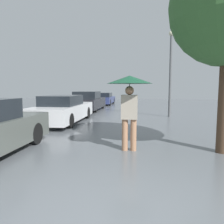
{
  "coord_description": "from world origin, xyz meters",
  "views": [
    {
      "loc": [
        0.38,
        -2.2,
        1.56
      ],
      "look_at": [
        -0.31,
        3.16,
        0.97
      ],
      "focal_mm": 35.0,
      "sensor_mm": 36.0,
      "label": 1
    }
  ],
  "objects_px": {
    "street_lamp": "(171,67)",
    "parked_car_third": "(88,101)",
    "pedestrian": "(130,90)",
    "parked_car_second": "(63,110)",
    "parked_car_farthest": "(103,99)"
  },
  "relations": [
    {
      "from": "pedestrian",
      "to": "parked_car_third",
      "type": "distance_m",
      "value": 10.39
    },
    {
      "from": "parked_car_farthest",
      "to": "street_lamp",
      "type": "distance_m",
      "value": 10.18
    },
    {
      "from": "pedestrian",
      "to": "parked_car_second",
      "type": "relative_size",
      "value": 0.41
    },
    {
      "from": "street_lamp",
      "to": "parked_car_second",
      "type": "bearing_deg",
      "value": -152.22
    },
    {
      "from": "parked_car_third",
      "to": "parked_car_farthest",
      "type": "bearing_deg",
      "value": 88.41
    },
    {
      "from": "pedestrian",
      "to": "parked_car_farthest",
      "type": "height_order",
      "value": "pedestrian"
    },
    {
      "from": "pedestrian",
      "to": "parked_car_third",
      "type": "relative_size",
      "value": 0.41
    },
    {
      "from": "pedestrian",
      "to": "parked_car_second",
      "type": "distance_m",
      "value": 5.33
    },
    {
      "from": "parked_car_third",
      "to": "pedestrian",
      "type": "bearing_deg",
      "value": -70.61
    },
    {
      "from": "parked_car_farthest",
      "to": "street_lamp",
      "type": "relative_size",
      "value": 0.96
    },
    {
      "from": "street_lamp",
      "to": "parked_car_farthest",
      "type": "bearing_deg",
      "value": 121.05
    },
    {
      "from": "parked_car_third",
      "to": "parked_car_farthest",
      "type": "xyz_separation_m",
      "value": [
        0.16,
        5.6,
        -0.08
      ]
    },
    {
      "from": "street_lamp",
      "to": "parked_car_third",
      "type": "bearing_deg",
      "value": 151.0
    },
    {
      "from": "parked_car_second",
      "to": "parked_car_third",
      "type": "bearing_deg",
      "value": 92.34
    },
    {
      "from": "street_lamp",
      "to": "pedestrian",
      "type": "bearing_deg",
      "value": -105.21
    }
  ]
}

